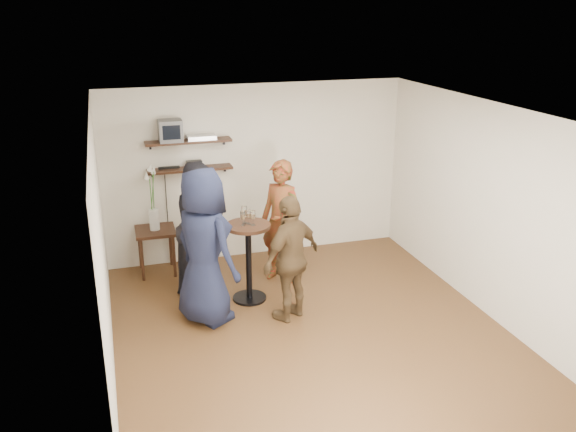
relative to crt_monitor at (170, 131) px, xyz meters
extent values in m
cube|color=#462B16|center=(1.24, -2.38, -2.04)|extent=(4.50, 5.00, 0.04)
cube|color=white|center=(1.24, -2.38, 0.60)|extent=(4.50, 5.00, 0.04)
cube|color=beige|center=(1.24, 0.15, -0.72)|extent=(4.50, 0.04, 2.60)
cube|color=beige|center=(1.24, -4.89, -0.72)|extent=(4.50, 0.04, 2.60)
cube|color=beige|center=(-1.03, -2.38, -0.72)|extent=(0.04, 5.00, 2.60)
cube|color=beige|center=(3.51, -2.38, -0.72)|extent=(0.04, 5.00, 2.60)
cube|color=black|center=(0.24, 0.00, -0.17)|extent=(1.20, 0.25, 0.04)
cube|color=black|center=(0.24, 0.00, -0.57)|extent=(1.20, 0.25, 0.04)
cube|color=#59595B|center=(0.00, 0.00, 0.00)|extent=(0.32, 0.30, 0.30)
cube|color=silver|center=(0.42, 0.00, -0.12)|extent=(0.40, 0.24, 0.06)
cube|color=black|center=(0.31, 0.00, -0.50)|extent=(0.22, 0.10, 0.10)
cube|color=black|center=(-0.05, 0.05, -0.54)|extent=(0.30, 0.05, 0.03)
cube|color=black|center=(-0.32, -0.17, -1.38)|extent=(0.56, 0.56, 0.04)
cylinder|color=black|center=(-0.54, -0.39, -1.71)|extent=(0.04, 0.04, 0.62)
cylinder|color=black|center=(-0.10, -0.39, -1.71)|extent=(0.04, 0.04, 0.62)
cylinder|color=black|center=(-0.54, 0.04, -1.71)|extent=(0.04, 0.04, 0.62)
cylinder|color=black|center=(-0.10, 0.04, -1.71)|extent=(0.04, 0.04, 0.62)
cylinder|color=silver|center=(-0.32, -0.17, -1.21)|extent=(0.14, 0.14, 0.30)
cylinder|color=#327120|center=(-0.34, -0.17, -0.90)|extent=(0.01, 0.07, 0.55)
cone|color=silver|center=(-0.38, -0.17, -0.56)|extent=(0.07, 0.09, 0.12)
cylinder|color=#327120|center=(-0.30, -0.17, -0.87)|extent=(0.03, 0.05, 0.61)
cone|color=silver|center=(-0.27, -0.15, -0.50)|extent=(0.11, 0.12, 0.13)
cylinder|color=#327120|center=(-0.32, -0.19, -0.84)|extent=(0.10, 0.08, 0.67)
cone|color=silver|center=(-0.32, -0.22, -0.44)|extent=(0.13, 0.12, 0.13)
cylinder|color=black|center=(0.75, -1.38, -0.99)|extent=(0.57, 0.57, 0.04)
cylinder|color=black|center=(0.75, -1.38, -1.50)|extent=(0.08, 0.08, 0.97)
cylinder|color=black|center=(0.75, -1.38, -2.00)|extent=(0.44, 0.44, 0.03)
cylinder|color=silver|center=(0.68, -1.40, -0.97)|extent=(0.06, 0.06, 0.00)
cylinder|color=silver|center=(0.68, -1.40, -0.93)|extent=(0.01, 0.01, 0.08)
cylinder|color=silver|center=(0.68, -1.40, -0.83)|extent=(0.06, 0.06, 0.10)
cylinder|color=#E3A95D|center=(0.68, -1.40, -0.86)|extent=(0.06, 0.06, 0.06)
cylinder|color=silver|center=(0.80, -1.42, -0.97)|extent=(0.06, 0.06, 0.00)
cylinder|color=silver|center=(0.80, -1.42, -0.93)|extent=(0.01, 0.01, 0.08)
cylinder|color=silver|center=(0.80, -1.42, -0.83)|extent=(0.06, 0.06, 0.10)
cylinder|color=#E3A95D|center=(0.80, -1.42, -0.86)|extent=(0.06, 0.06, 0.06)
cylinder|color=silver|center=(0.72, -1.33, -0.97)|extent=(0.07, 0.07, 0.00)
cylinder|color=silver|center=(0.72, -1.33, -0.92)|extent=(0.01, 0.01, 0.10)
cylinder|color=silver|center=(0.72, -1.33, -0.81)|extent=(0.07, 0.07, 0.12)
cylinder|color=#E3A95D|center=(0.72, -1.33, -0.83)|extent=(0.07, 0.07, 0.07)
cylinder|color=silver|center=(0.76, -1.37, -0.97)|extent=(0.06, 0.06, 0.00)
cylinder|color=silver|center=(0.76, -1.37, -0.93)|extent=(0.01, 0.01, 0.08)
cylinder|color=silver|center=(0.76, -1.37, -0.84)|extent=(0.06, 0.06, 0.10)
cylinder|color=#E3A95D|center=(0.76, -1.37, -0.86)|extent=(0.06, 0.06, 0.06)
imported|color=red|center=(1.31, -0.93, -1.16)|extent=(0.71, 0.74, 1.72)
imported|color=black|center=(0.24, -0.86, -1.13)|extent=(1.08, 1.08, 1.77)
imported|color=black|center=(0.13, -1.76, -1.06)|extent=(1.01, 1.12, 1.91)
imported|color=#4D3821|center=(1.13, -2.00, -1.23)|extent=(0.98, 0.81, 1.57)
camera|label=1|loc=(-0.87, -8.41, 1.66)|focal=38.00mm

